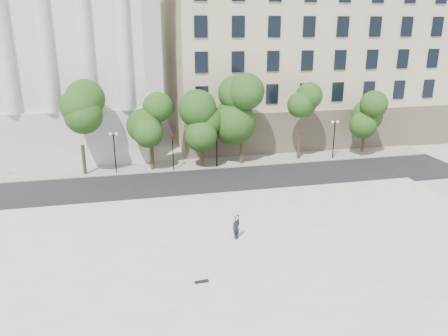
# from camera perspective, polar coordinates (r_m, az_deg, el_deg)

# --- Properties ---
(ground) EXTENTS (160.00, 160.00, 0.00)m
(ground) POSITION_cam_1_polar(r_m,az_deg,el_deg) (25.68, -1.69, -15.96)
(ground) COLOR #B9B6AF
(ground) RESTS_ON ground
(plaza) EXTENTS (44.00, 22.00, 0.45)m
(plaza) POSITION_cam_1_polar(r_m,az_deg,el_deg) (28.07, -2.87, -12.22)
(plaza) COLOR silver
(plaza) RESTS_ON ground
(street) EXTENTS (60.00, 8.00, 0.02)m
(street) POSITION_cam_1_polar(r_m,az_deg,el_deg) (41.68, -6.35, -2.21)
(street) COLOR black
(street) RESTS_ON ground
(far_sidewalk) EXTENTS (60.00, 4.00, 0.12)m
(far_sidewalk) POSITION_cam_1_polar(r_m,az_deg,el_deg) (47.32, -7.16, 0.31)
(far_sidewalk) COLOR #A6A499
(far_sidewalk) RESTS_ON ground
(building_west) EXTENTS (31.50, 27.65, 25.60)m
(building_west) POSITION_cam_1_polar(r_m,az_deg,el_deg) (60.96, -25.81, 14.95)
(building_west) COLOR silver
(building_west) RESTS_ON ground
(building_east) EXTENTS (36.00, 26.15, 23.00)m
(building_east) POSITION_cam_1_polar(r_m,az_deg,el_deg) (64.51, 9.62, 14.95)
(building_east) COLOR beige
(building_east) RESTS_ON ground
(traffic_light_west) EXTENTS (0.58, 1.77, 4.20)m
(traffic_light_west) POSITION_cam_1_polar(r_m,az_deg,el_deg) (44.73, -6.75, 4.13)
(traffic_light_west) COLOR black
(traffic_light_west) RESTS_ON ground
(traffic_light_east) EXTENTS (0.59, 1.66, 4.15)m
(traffic_light_east) POSITION_cam_1_polar(r_m,az_deg,el_deg) (45.39, -0.99, 4.40)
(traffic_light_east) COLOR black
(traffic_light_east) RESTS_ON ground
(person_lying) EXTENTS (1.42, 1.78, 0.46)m
(person_lying) POSITION_cam_1_polar(r_m,az_deg,el_deg) (30.31, 1.61, -8.78)
(person_lying) COLOR black
(person_lying) RESTS_ON plaza
(skateboard) EXTENTS (0.82, 0.27, 0.08)m
(skateboard) POSITION_cam_1_polar(r_m,az_deg,el_deg) (25.74, -2.93, -14.59)
(skateboard) COLOR black
(skateboard) RESTS_ON plaza
(street_trees) EXTENTS (34.39, 4.53, 8.04)m
(street_trees) POSITION_cam_1_polar(r_m,az_deg,el_deg) (46.04, 0.52, 6.67)
(street_trees) COLOR #382619
(street_trees) RESTS_ON ground
(lamp_posts) EXTENTS (36.77, 0.28, 4.44)m
(lamp_posts) POSITION_cam_1_polar(r_m,az_deg,el_deg) (45.17, -7.06, 3.32)
(lamp_posts) COLOR black
(lamp_posts) RESTS_ON ground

